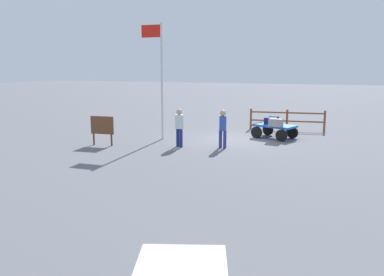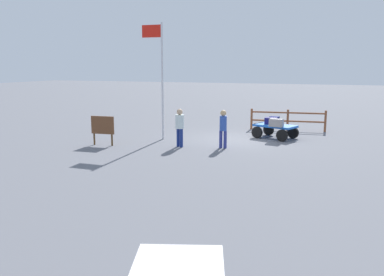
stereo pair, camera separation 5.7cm
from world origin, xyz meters
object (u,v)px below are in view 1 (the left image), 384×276
at_px(luggage_cart, 274,129).
at_px(suitcase_grey, 270,121).
at_px(flagpole, 159,70).
at_px(suitcase_navy, 274,120).
at_px(signboard, 102,127).
at_px(worker_trailing, 223,126).
at_px(worker_lead, 179,124).
at_px(suitcase_maroon, 276,123).

height_order(luggage_cart, suitcase_grey, suitcase_grey).
distance_m(suitcase_grey, flagpole, 5.97).
relative_size(suitcase_navy, signboard, 0.38).
distance_m(luggage_cart, worker_trailing, 3.65).
bearing_deg(worker_lead, signboard, 14.54).
relative_size(suitcase_maroon, suitcase_grey, 1.10).
bearing_deg(worker_trailing, suitcase_navy, -113.17).
distance_m(luggage_cart, signboard, 8.24).
relative_size(flagpole, signboard, 4.20).
height_order(worker_trailing, signboard, worker_trailing).
height_order(suitcase_navy, signboard, signboard).
xyz_separation_m(luggage_cart, worker_trailing, (1.69, 3.20, 0.47)).
xyz_separation_m(worker_trailing, signboard, (5.20, 1.31, -0.11)).
xyz_separation_m(suitcase_maroon, worker_trailing, (1.85, 2.59, 0.09)).
bearing_deg(worker_trailing, suitcase_maroon, -125.53).
distance_m(suitcase_navy, worker_trailing, 4.00).
distance_m(luggage_cart, suitcase_grey, 0.44).
relative_size(suitcase_grey, flagpole, 0.11).
bearing_deg(signboard, suitcase_maroon, -151.07).
height_order(worker_trailing, flagpole, flagpole).
relative_size(luggage_cart, worker_trailing, 1.36).
distance_m(worker_lead, signboard, 3.48).
bearing_deg(suitcase_maroon, suitcase_navy, -75.76).
xyz_separation_m(luggage_cart, signboard, (6.89, 4.50, 0.36)).
bearing_deg(suitcase_maroon, worker_lead, 39.35).
bearing_deg(suitcase_navy, suitcase_maroon, 104.24).
height_order(luggage_cart, suitcase_maroon, suitcase_maroon).
bearing_deg(suitcase_navy, suitcase_grey, 72.47).
bearing_deg(flagpole, suitcase_maroon, -163.76).
bearing_deg(flagpole, suitcase_grey, -154.98).
relative_size(suitcase_navy, flagpole, 0.09).
bearing_deg(flagpole, worker_lead, 137.59).
xyz_separation_m(suitcase_grey, worker_trailing, (1.47, 3.34, 0.11)).
height_order(worker_lead, signboard, worker_lead).
bearing_deg(worker_trailing, flagpole, -16.78).
xyz_separation_m(suitcase_navy, worker_lead, (3.42, 4.11, 0.16)).
height_order(luggage_cart, flagpole, flagpole).
bearing_deg(luggage_cart, signboard, 33.17).
relative_size(worker_lead, signboard, 1.28).
xyz_separation_m(luggage_cart, suitcase_maroon, (-0.16, 0.61, 0.38)).
distance_m(suitcase_maroon, suitcase_navy, 1.12).
xyz_separation_m(flagpole, signboard, (1.74, 2.35, -2.46)).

